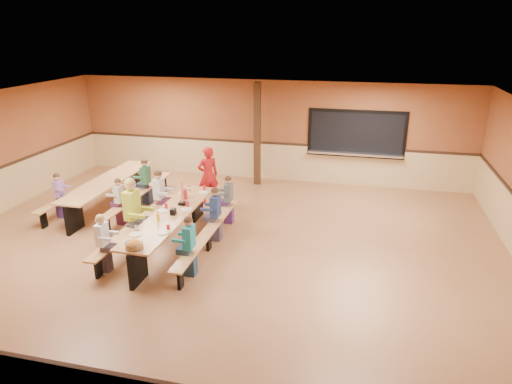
# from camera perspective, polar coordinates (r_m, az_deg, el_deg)

# --- Properties ---
(ground) EXTENTS (12.00, 12.00, 0.00)m
(ground) POSITION_cam_1_polar(r_m,az_deg,el_deg) (9.77, -4.72, -7.20)
(ground) COLOR brown
(ground) RESTS_ON ground
(room_envelope) EXTENTS (12.04, 10.04, 3.02)m
(room_envelope) POSITION_cam_1_polar(r_m,az_deg,el_deg) (9.48, -4.84, -3.48)
(room_envelope) COLOR brown
(room_envelope) RESTS_ON ground
(kitchen_pass_through) EXTENTS (2.78, 0.28, 1.38)m
(kitchen_pass_through) POSITION_cam_1_polar(r_m,az_deg,el_deg) (13.53, 12.42, 6.86)
(kitchen_pass_through) COLOR black
(kitchen_pass_through) RESTS_ON ground
(structural_post) EXTENTS (0.18, 0.18, 3.00)m
(structural_post) POSITION_cam_1_polar(r_m,az_deg,el_deg) (13.32, 0.15, 7.18)
(structural_post) COLOR #321F10
(structural_post) RESTS_ON ground
(cafeteria_table_main) EXTENTS (1.91, 3.70, 0.74)m
(cafeteria_table_main) POSITION_cam_1_polar(r_m,az_deg,el_deg) (9.85, -10.54, -3.86)
(cafeteria_table_main) COLOR #B67D48
(cafeteria_table_main) RESTS_ON ground
(cafeteria_table_second) EXTENTS (1.91, 3.70, 0.74)m
(cafeteria_table_second) POSITION_cam_1_polar(r_m,az_deg,el_deg) (12.39, -17.91, 0.50)
(cafeteria_table_second) COLOR #B67D48
(cafeteria_table_second) RESTS_ON ground
(seated_child_white_left) EXTENTS (0.34, 0.28, 1.16)m
(seated_child_white_left) POSITION_cam_1_polar(r_m,az_deg,el_deg) (9.17, -18.57, -6.13)
(seated_child_white_left) COLOR white
(seated_child_white_left) RESTS_ON ground
(seated_adult_yellow) EXTENTS (0.50, 0.41, 1.47)m
(seated_adult_yellow) POSITION_cam_1_polar(r_m,az_deg,el_deg) (10.04, -15.17, -2.48)
(seated_adult_yellow) COLOR #B8C831
(seated_adult_yellow) RESTS_ON ground
(seated_child_grey_left) EXTENTS (0.38, 0.31, 1.24)m
(seated_child_grey_left) POSITION_cam_1_polar(r_m,az_deg,el_deg) (11.17, -11.96, -0.53)
(seated_child_grey_left) COLOR silver
(seated_child_grey_left) RESTS_ON ground
(seated_child_teal_right) EXTENTS (0.35, 0.29, 1.18)m
(seated_child_teal_right) POSITION_cam_1_polar(r_m,az_deg,el_deg) (8.65, -8.31, -6.77)
(seated_child_teal_right) COLOR teal
(seated_child_teal_right) RESTS_ON ground
(seated_child_navy_right) EXTENTS (0.37, 0.30, 1.21)m
(seated_child_navy_right) POSITION_cam_1_polar(r_m,az_deg,el_deg) (9.97, -5.06, -2.81)
(seated_child_navy_right) COLOR navy
(seated_child_navy_right) RESTS_ON ground
(seated_child_char_right) EXTENTS (0.34, 0.28, 1.15)m
(seated_child_char_right) POSITION_cam_1_polar(r_m,az_deg,el_deg) (10.84, -3.44, -1.01)
(seated_child_char_right) COLOR #494F52
(seated_child_char_right) RESTS_ON ground
(seated_child_purple_sec) EXTENTS (0.32, 0.26, 1.11)m
(seated_child_purple_sec) POSITION_cam_1_polar(r_m,az_deg,el_deg) (12.15, -23.36, -0.43)
(seated_child_purple_sec) COLOR #94649C
(seated_child_purple_sec) RESTS_ON ground
(seated_child_green_sec) EXTENTS (0.37, 0.30, 1.20)m
(seated_child_green_sec) POSITION_cam_1_polar(r_m,az_deg,el_deg) (12.35, -13.58, 1.24)
(seated_child_green_sec) COLOR #2D6842
(seated_child_green_sec) RESTS_ON ground
(seated_child_tan_sec) EXTENTS (0.32, 0.27, 1.12)m
(seated_child_tan_sec) POSITION_cam_1_polar(r_m,az_deg,el_deg) (11.23, -16.66, -1.17)
(seated_child_tan_sec) COLOR #B2AC91
(seated_child_tan_sec) RESTS_ON ground
(standing_woman) EXTENTS (0.67, 0.64, 1.55)m
(standing_woman) POSITION_cam_1_polar(r_m,az_deg,el_deg) (12.05, -6.01, 2.09)
(standing_woman) COLOR red
(standing_woman) RESTS_ON ground
(punch_pitcher) EXTENTS (0.16, 0.16, 0.22)m
(punch_pitcher) POSITION_cam_1_polar(r_m,az_deg,el_deg) (10.53, -8.98, -0.27)
(punch_pitcher) COLOR red
(punch_pitcher) RESTS_ON cafeteria_table_main
(chip_bowl) EXTENTS (0.32, 0.32, 0.15)m
(chip_bowl) POSITION_cam_1_polar(r_m,az_deg,el_deg) (8.42, -14.98, -6.35)
(chip_bowl) COLOR #FFA128
(chip_bowl) RESTS_ON cafeteria_table_main
(napkin_dispenser) EXTENTS (0.10, 0.14, 0.13)m
(napkin_dispenser) POSITION_cam_1_polar(r_m,az_deg,el_deg) (9.71, -10.31, -2.43)
(napkin_dispenser) COLOR black
(napkin_dispenser) RESTS_ON cafeteria_table_main
(condiment_mustard) EXTENTS (0.06, 0.06, 0.17)m
(condiment_mustard) POSITION_cam_1_polar(r_m,az_deg,el_deg) (9.44, -12.17, -3.10)
(condiment_mustard) COLOR yellow
(condiment_mustard) RESTS_ON cafeteria_table_main
(condiment_ketchup) EXTENTS (0.06, 0.06, 0.17)m
(condiment_ketchup) POSITION_cam_1_polar(r_m,az_deg,el_deg) (9.51, -12.15, -2.91)
(condiment_ketchup) COLOR #B2140F
(condiment_ketchup) RESTS_ON cafeteria_table_main
(table_paddle) EXTENTS (0.16, 0.16, 0.56)m
(table_paddle) POSITION_cam_1_polar(r_m,az_deg,el_deg) (10.18, -9.18, -0.84)
(table_paddle) COLOR black
(table_paddle) RESTS_ON cafeteria_table_main
(place_settings) EXTENTS (0.65, 3.30, 0.11)m
(place_settings) POSITION_cam_1_polar(r_m,az_deg,el_deg) (9.75, -10.64, -2.42)
(place_settings) COLOR beige
(place_settings) RESTS_ON cafeteria_table_main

